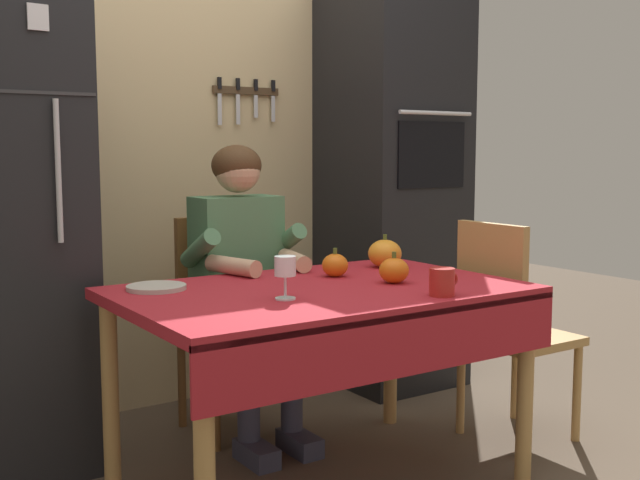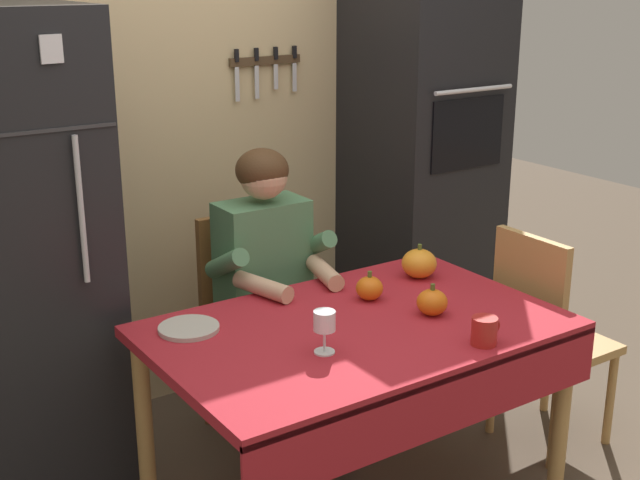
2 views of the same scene
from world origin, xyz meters
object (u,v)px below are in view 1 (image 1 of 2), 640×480
Objects in this scene: chair_behind_person at (225,312)px; coffee_mug at (442,282)px; seated_person at (244,267)px; dining_table at (324,311)px; pumpkin_small at (385,253)px; serving_tray at (156,287)px; wall_oven at (392,183)px; pumpkin_medium at (335,265)px; chair_right_side at (507,322)px; wine_glass at (285,269)px; pumpkin_large at (394,270)px.

chair_behind_person reaches higher than coffee_mug.
chair_behind_person is at bearing 90.00° from seated_person.
dining_table is at bearing -90.65° from seated_person.
dining_table is 0.57m from pumpkin_small.
serving_tray is (-0.51, -0.31, 0.01)m from seated_person.
pumpkin_small is at bearing -130.70° from wall_oven.
chair_behind_person is (-1.04, -0.13, -0.54)m from wall_oven.
pumpkin_medium is (0.17, -0.61, 0.27)m from chair_behind_person.
chair_right_side is 0.80m from pumpkin_medium.
dining_table is at bearing -30.51° from serving_tray.
coffee_mug is at bearing -75.80° from seated_person.
wine_glass is at bearing -104.26° from chair_behind_person.
seated_person is 0.60m from serving_tray.
pumpkin_medium is (-0.10, 0.24, -0.00)m from pumpkin_large.
pumpkin_large reaches higher than coffee_mug.
chair_behind_person is at bearing 105.35° from pumpkin_medium.
chair_behind_person is 1.22m from chair_right_side.
chair_right_side reaches higher than pumpkin_small.
serving_tray is at bearing -158.05° from wall_oven.
pumpkin_large is at bearing -68.00° from pumpkin_medium.
wine_glass is at bearing -174.41° from pumpkin_large.
pumpkin_medium is at bearing 46.08° from dining_table.
wine_glass is 1.29× the size of pumpkin_medium.
chair_right_side is 8.24× the size of coffee_mug.
pumpkin_large is (0.49, 0.05, -0.05)m from wine_glass.
chair_behind_person is at bearing 107.27° from pumpkin_large.
chair_right_side reaches higher than coffee_mug.
dining_table is 1.12× the size of seated_person.
seated_person is 0.98m from coffee_mug.
wine_glass is at bearing -152.42° from pumpkin_small.
pumpkin_small reaches higher than coffee_mug.
dining_table is 6.76× the size of serving_tray.
wall_oven is 2.26× the size of chair_behind_person.
seated_person is 10.82× the size of pumpkin_large.
serving_tray is (-0.50, 0.30, 0.09)m from dining_table.
seated_person is at bearing 111.79° from pumpkin_large.
chair_behind_person is 0.69m from pumpkin_medium.
pumpkin_small reaches higher than serving_tray.
pumpkin_small is (-0.57, -0.66, -0.25)m from wall_oven.
serving_tray is at bearing 125.06° from wine_glass.
wine_glass is at bearing -154.57° from dining_table.
seated_person is at bearing 31.04° from serving_tray.
wine_glass is at bearing 153.11° from coffee_mug.
pumpkin_large is (0.27, -0.06, 0.13)m from dining_table.
serving_tray is at bearing 177.98° from pumpkin_small.
chair_behind_person is 6.70× the size of pumpkin_small.
seated_person is at bearing -163.00° from wall_oven.
wall_oven reaches higher than dining_table.
pumpkin_medium reaches higher than dining_table.
pumpkin_large is (-0.63, -0.03, 0.28)m from chair_right_side.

